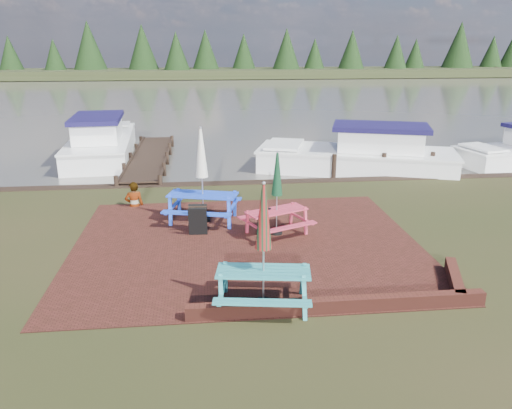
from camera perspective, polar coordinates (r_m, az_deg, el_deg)
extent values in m
plane|color=black|center=(12.25, -0.64, -6.41)|extent=(120.00, 120.00, 0.00)
cube|color=#381811|center=(13.16, -1.05, -4.56)|extent=(9.00, 7.50, 0.02)
cube|color=#4C1E16|center=(10.15, 9.41, -11.27)|extent=(6.00, 0.22, 0.30)
cube|color=#4C1E16|center=(11.80, 21.74, -8.01)|extent=(0.82, 1.77, 0.30)
cube|color=#423F38|center=(48.37, -4.85, 12.10)|extent=(120.00, 60.00, 0.02)
cube|color=black|center=(77.23, -5.39, 14.73)|extent=(120.00, 10.00, 1.20)
cube|color=teal|center=(9.95, 0.85, -7.65)|extent=(1.94, 0.99, 0.04)
cube|color=teal|center=(9.47, 0.71, -11.13)|extent=(1.87, 0.52, 0.04)
cube|color=teal|center=(10.71, 0.96, -7.46)|extent=(1.87, 0.52, 0.04)
cube|color=teal|center=(10.18, -3.75, -9.48)|extent=(0.32, 1.60, 0.76)
cube|color=teal|center=(10.14, 5.45, -9.65)|extent=(0.32, 1.60, 0.76)
cylinder|color=black|center=(10.28, 0.83, -11.22)|extent=(0.37, 0.37, 0.10)
cylinder|color=#B2B2B7|center=(9.73, 0.87, -4.87)|extent=(0.04, 0.04, 2.58)
cone|color=maroon|center=(9.51, 0.88, -1.44)|extent=(0.33, 0.33, 1.29)
cube|color=#B02D43|center=(13.62, 2.37, -0.71)|extent=(1.80, 1.27, 0.04)
cube|color=#B02D43|center=(13.21, 3.81, -2.59)|extent=(1.62, 0.87, 0.04)
cube|color=#B02D43|center=(14.22, 1.02, -1.02)|extent=(1.62, 0.87, 0.04)
cube|color=#B02D43|center=(13.39, -0.29, -2.60)|extent=(0.65, 1.36, 0.69)
cube|color=#B02D43|center=(14.11, 4.86, -1.56)|extent=(0.65, 1.36, 0.69)
cylinder|color=black|center=(13.84, 2.34, -3.23)|extent=(0.34, 0.34, 0.09)
cylinder|color=#B2B2B7|center=(13.48, 2.40, 1.20)|extent=(0.03, 0.03, 2.33)
cone|color=#0E331C|center=(13.32, 2.43, 3.49)|extent=(0.30, 0.30, 1.16)
cube|color=blue|center=(14.65, -6.11, 1.13)|extent=(2.13, 1.26, 0.04)
cube|color=blue|center=(14.06, -6.84, -1.03)|extent=(2.00, 0.77, 0.04)
cube|color=blue|center=(15.45, -5.37, 0.80)|extent=(2.00, 0.77, 0.04)
cube|color=blue|center=(15.02, -9.26, -0.23)|extent=(0.53, 1.70, 0.82)
cube|color=blue|center=(14.59, -2.76, -0.57)|extent=(0.53, 1.70, 0.82)
cylinder|color=black|center=(14.90, -6.01, -1.70)|extent=(0.40, 0.40, 0.11)
cylinder|color=#B2B2B7|center=(14.50, -6.19, 3.27)|extent=(0.04, 0.04, 2.78)
cone|color=silver|center=(14.34, -6.28, 5.85)|extent=(0.36, 0.36, 1.39)
cube|color=black|center=(13.64, -6.67, -2.02)|extent=(0.52, 0.23, 0.82)
cube|color=black|center=(13.90, -6.67, -1.63)|extent=(0.52, 0.23, 0.82)
cube|color=black|center=(13.64, -6.73, -0.26)|extent=(0.51, 0.07, 0.03)
cube|color=black|center=(23.26, -12.00, 5.45)|extent=(1.60, 9.00, 0.06)
cube|color=black|center=(23.34, -13.85, 5.49)|extent=(0.08, 9.00, 0.08)
cube|color=black|center=(23.19, -10.16, 5.65)|extent=(0.08, 9.00, 0.08)
cylinder|color=black|center=(19.11, -15.62, 1.72)|extent=(0.16, 0.16, 1.00)
cylinder|color=black|center=(18.90, -10.84, 1.90)|extent=(0.16, 0.16, 1.00)
cube|color=white|center=(25.07, -17.13, 6.04)|extent=(3.22, 7.91, 1.11)
cube|color=white|center=(24.97, -17.26, 7.33)|extent=(3.28, 8.07, 0.09)
cube|color=white|center=(23.97, -17.62, 8.16)|extent=(2.14, 3.38, 0.94)
cube|color=#14103B|center=(23.89, -17.74, 9.41)|extent=(2.39, 3.86, 0.20)
cube|color=white|center=(27.82, -16.62, 8.74)|extent=(2.35, 1.56, 0.11)
cube|color=white|center=(21.64, 11.23, 4.63)|extent=(8.48, 5.09, 1.07)
cube|color=white|center=(21.52, 11.32, 6.07)|extent=(8.65, 5.19, 0.09)
cube|color=white|center=(21.43, 13.99, 7.24)|extent=(3.81, 2.93, 0.91)
cube|color=#14103B|center=(21.35, 14.10, 8.59)|extent=(4.34, 3.29, 0.19)
cube|color=white|center=(21.72, 3.25, 6.88)|extent=(2.09, 2.69, 0.11)
cube|color=white|center=(23.71, 24.51, 5.95)|extent=(1.47, 2.04, 0.09)
imported|color=gray|center=(16.36, -13.91, 2.46)|extent=(0.65, 0.48, 1.62)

